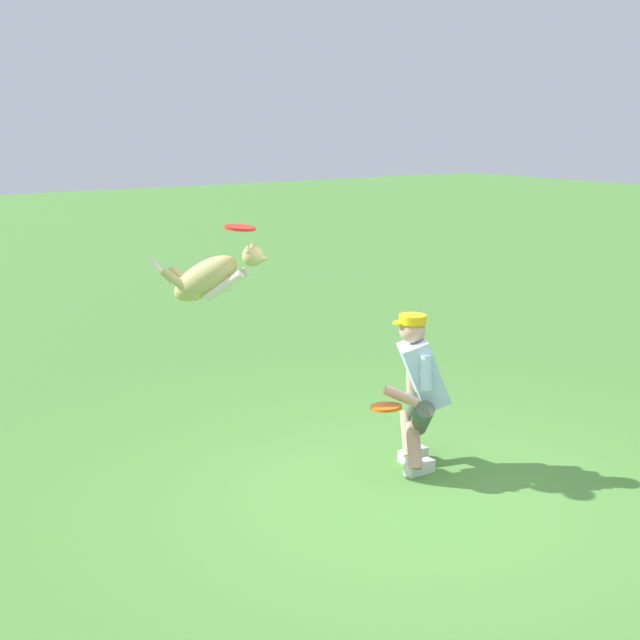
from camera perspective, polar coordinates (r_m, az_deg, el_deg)
ground_plane at (r=6.80m, az=6.28°, el=-11.60°), size 60.00×60.00×0.00m
person at (r=7.17m, az=6.45°, el=-4.32°), size 0.71×0.63×1.29m
dog at (r=7.05m, az=-7.11°, el=2.80°), size 0.75×0.77×0.57m
frisbee_flying at (r=6.85m, az=-5.23°, el=6.02°), size 0.34×0.34×0.04m
frisbee_held at (r=6.92m, az=4.33°, el=-5.67°), size 0.32×0.32×0.05m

